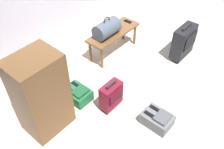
# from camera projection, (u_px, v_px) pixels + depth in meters

# --- Properties ---
(ground_plane) EXTENTS (6.60, 6.60, 0.00)m
(ground_plane) POSITION_uv_depth(u_px,v_px,m) (148.00, 72.00, 4.01)
(ground_plane) COLOR beige
(bench) EXTENTS (1.00, 0.36, 0.43)m
(bench) POSITION_uv_depth(u_px,v_px,m) (113.00, 35.00, 4.16)
(bench) COLOR brown
(bench) RESTS_ON ground
(duffel_bag_slate) EXTENTS (0.44, 0.26, 0.34)m
(duffel_bag_slate) POSITION_uv_depth(u_px,v_px,m) (107.00, 29.00, 3.93)
(duffel_bag_slate) COLOR #475160
(duffel_bag_slate) RESTS_ON bench
(cell_phone) EXTENTS (0.07, 0.14, 0.01)m
(cell_phone) POSITION_uv_depth(u_px,v_px,m) (128.00, 21.00, 4.33)
(cell_phone) COLOR black
(cell_phone) RESTS_ON bench
(suitcase_upright_charcoal) EXTENTS (0.47, 0.23, 0.61)m
(suitcase_upright_charcoal) POSITION_uv_depth(u_px,v_px,m) (184.00, 41.00, 4.09)
(suitcase_upright_charcoal) COLOR black
(suitcase_upright_charcoal) RESTS_ON ground
(suitcase_small_burgundy) EXTENTS (0.32, 0.18, 0.46)m
(suitcase_small_burgundy) POSITION_uv_depth(u_px,v_px,m) (111.00, 95.00, 3.32)
(suitcase_small_burgundy) COLOR maroon
(suitcase_small_burgundy) RESTS_ON ground
(backpack_grey) EXTENTS (0.28, 0.38, 0.21)m
(backpack_grey) POSITION_uv_depth(u_px,v_px,m) (157.00, 119.00, 3.20)
(backpack_grey) COLOR slate
(backpack_grey) RESTS_ON ground
(backpack_green) EXTENTS (0.28, 0.38, 0.21)m
(backpack_green) POSITION_uv_depth(u_px,v_px,m) (78.00, 94.00, 3.53)
(backpack_green) COLOR #1E6038
(backpack_green) RESTS_ON ground
(side_cabinet) EXTENTS (0.56, 0.44, 1.10)m
(side_cabinet) POSITION_uv_depth(u_px,v_px,m) (41.00, 95.00, 2.90)
(side_cabinet) COLOR brown
(side_cabinet) RESTS_ON ground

